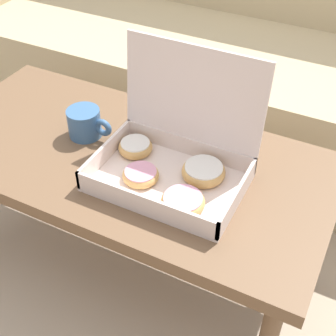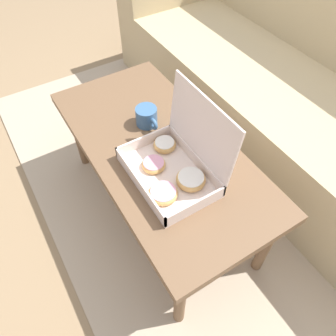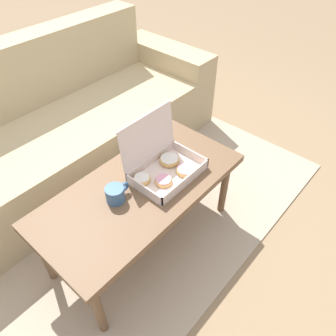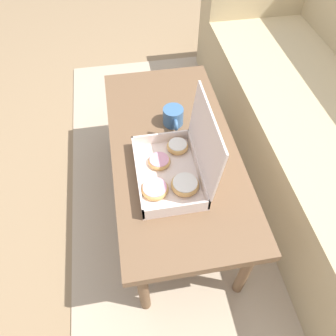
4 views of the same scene
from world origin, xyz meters
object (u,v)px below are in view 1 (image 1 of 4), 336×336
pastry_box (175,159)px  couch (236,64)px  coffee_mug (85,123)px  coffee_table (126,168)px

pastry_box → couch: bearing=99.8°
couch → coffee_mug: couch is taller
couch → coffee_table: bearing=-90.0°
couch → coffee_mug: (-0.14, -0.86, 0.20)m
couch → coffee_mug: 0.90m
coffee_table → coffee_mug: 0.17m
coffee_mug → couch: bearing=80.9°
couch → coffee_table: size_ratio=2.30×
coffee_table → pastry_box: bearing=-6.4°
couch → pastry_box: (0.16, -0.91, 0.21)m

